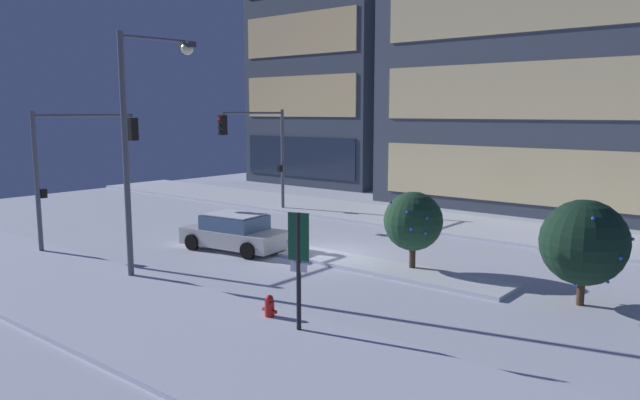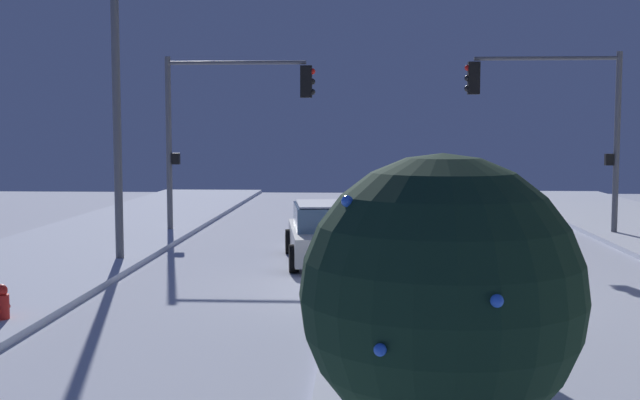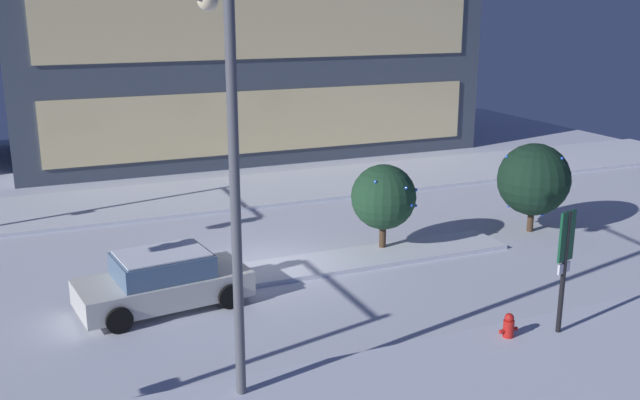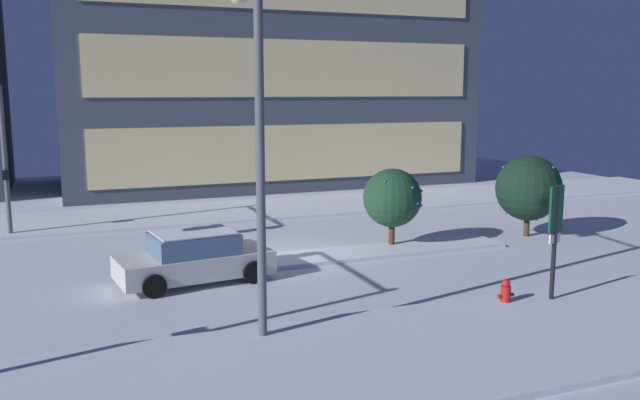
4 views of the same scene
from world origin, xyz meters
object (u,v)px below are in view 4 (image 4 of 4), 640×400
object	(u,v)px
fire_hydrant	(506,294)
parking_info_sign	(555,229)
street_lamp_arched	(254,103)
decorated_tree_left_of_median	(529,188)
decorated_tree_median	(392,198)
car_near	(194,258)

from	to	relation	value
fire_hydrant	parking_info_sign	distance (m)	2.10
street_lamp_arched	decorated_tree_left_of_median	xyz separation A→B (m)	(12.48, 6.00, -3.40)
decorated_tree_median	street_lamp_arched	bearing A→B (deg)	-137.60
parking_info_sign	fire_hydrant	bearing A→B (deg)	62.66
car_near	street_lamp_arched	xyz separation A→B (m)	(0.58, -4.49, 4.55)
street_lamp_arched	decorated_tree_median	world-z (taller)	street_lamp_arched
parking_info_sign	car_near	bearing A→B (deg)	40.15
fire_hydrant	parking_info_sign	size ratio (longest dim) A/B	0.23
car_near	street_lamp_arched	size ratio (longest dim) A/B	0.57
fire_hydrant	decorated_tree_median	bearing A→B (deg)	87.44
car_near	parking_info_sign	size ratio (longest dim) A/B	1.49
street_lamp_arched	car_near	bearing A→B (deg)	13.33
parking_info_sign	decorated_tree_median	distance (m)	7.22
car_near	street_lamp_arched	distance (m)	6.42
fire_hydrant	decorated_tree_left_of_median	world-z (taller)	decorated_tree_left_of_median
decorated_tree_median	decorated_tree_left_of_median	size ratio (longest dim) A/B	0.91
car_near	decorated_tree_left_of_median	bearing A→B (deg)	-0.58
car_near	fire_hydrant	world-z (taller)	car_near
fire_hydrant	decorated_tree_median	world-z (taller)	decorated_tree_median
car_near	street_lamp_arched	world-z (taller)	street_lamp_arched
decorated_tree_median	decorated_tree_left_of_median	bearing A→B (deg)	-1.55
fire_hydrant	decorated_tree_left_of_median	size ratio (longest dim) A/B	0.24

